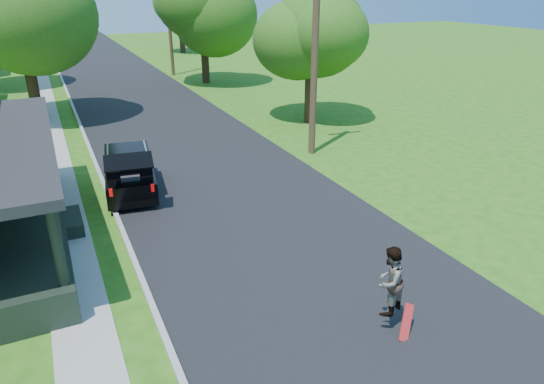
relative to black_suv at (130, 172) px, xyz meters
name	(u,v)px	position (x,y,z in m)	size (l,w,h in m)	color
ground	(322,286)	(3.20, -8.18, -0.76)	(140.00, 140.00, 0.00)	#285E12
street	(150,111)	(3.20, 11.82, -0.76)	(8.00, 120.00, 0.02)	black
curb	(78,119)	(-0.85, 11.82, -0.76)	(0.15, 120.00, 0.12)	#A2A29D
sidewalk	(48,122)	(-2.40, 11.82, -0.76)	(1.30, 120.00, 0.03)	gray
black_suv	(130,172)	(0.00, 0.00, 0.00)	(2.14, 4.43, 1.99)	black
skateboarder	(390,281)	(3.65, -10.15, 0.46)	(0.95, 0.86, 1.59)	black
skateboard	(406,323)	(3.92, -10.51, -0.48)	(0.59, 0.45, 0.71)	#AF100F
tree_right_near	(311,31)	(10.58, 5.74, 4.02)	(6.35, 6.02, 7.48)	black
tree_right_mid	(202,4)	(9.05, 19.06, 4.88)	(6.94, 7.04, 8.89)	black
tree_right_far	(179,0)	(12.29, 37.13, 4.56)	(7.16, 7.36, 8.35)	black
utility_pole_near	(315,39)	(8.13, 1.03, 4.17)	(1.80, 0.32, 9.53)	#3E291D
utility_pole_far	(168,9)	(7.70, 23.53, 4.37)	(1.69, 0.29, 9.95)	#3E291D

